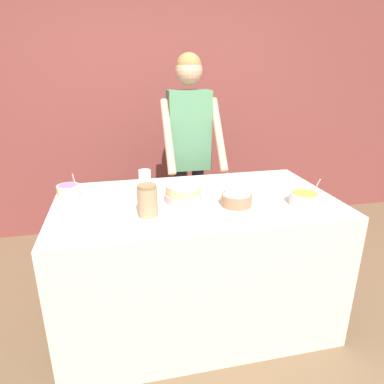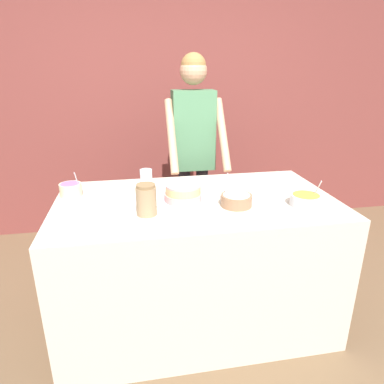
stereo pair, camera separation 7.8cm
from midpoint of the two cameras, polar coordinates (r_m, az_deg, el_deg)
ground_plane at (r=2.26m, az=4.29°, el=-27.61°), size 14.00×14.00×0.00m
wall_back at (r=3.60m, az=-3.65°, el=14.22°), size 10.00×0.05×2.60m
counter at (r=2.33m, az=1.62°, el=-11.49°), size 1.73×0.96×0.89m
person_baker at (r=2.86m, az=1.05°, el=8.91°), size 0.47×0.48×1.78m
cake at (r=2.07m, az=-0.41°, el=-0.44°), size 0.35×0.35×0.11m
frosting_bowl_white at (r=2.04m, az=8.49°, el=-1.29°), size 0.18×0.18×0.19m
frosting_bowl_purple at (r=2.29m, az=-18.66°, el=0.45°), size 0.14×0.14×0.17m
frosting_bowl_orange at (r=2.14m, az=19.41°, el=-1.21°), size 0.18×0.18×0.16m
drinking_glass at (r=2.25m, az=-6.63°, el=1.86°), size 0.08×0.08×0.15m
ceramic_plate at (r=1.77m, az=-17.61°, el=-6.62°), size 0.21×0.21×0.01m
stoneware_jar at (r=1.89m, az=-6.45°, el=-1.32°), size 0.11×0.11×0.18m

